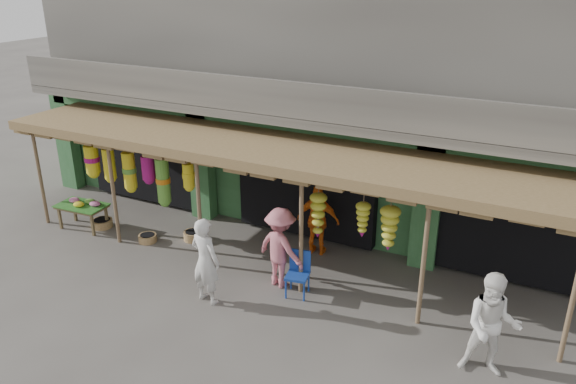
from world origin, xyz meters
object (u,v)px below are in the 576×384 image
at_px(blue_chair, 299,271).
at_px(person_vendor, 318,220).
at_px(person_right, 492,326).
at_px(person_front, 206,261).
at_px(person_shopper, 281,248).
at_px(flower_table, 83,206).

distance_m(blue_chair, person_vendor, 1.84).
bearing_deg(blue_chair, person_vendor, 90.67).
bearing_deg(person_right, person_front, 173.08).
distance_m(blue_chair, person_right, 4.00).
bearing_deg(person_front, person_shopper, -122.24).
xyz_separation_m(flower_table, person_vendor, (5.99, 1.48, 0.25)).
distance_m(person_vendor, person_shopper, 1.65).
distance_m(blue_chair, person_shopper, 0.61).
distance_m(person_front, person_vendor, 3.11).
xyz_separation_m(person_front, person_vendor, (1.18, 2.88, -0.06)).
bearing_deg(person_right, blue_chair, 158.27).
height_order(flower_table, person_front, person_front).
xyz_separation_m(blue_chair, person_shopper, (-0.48, 0.12, 0.36)).
distance_m(flower_table, person_front, 5.02).
xyz_separation_m(flower_table, person_shopper, (5.86, -0.17, 0.27)).
relative_size(blue_chair, person_shopper, 0.53).
relative_size(blue_chair, person_right, 0.51).
distance_m(person_right, person_vendor, 4.97).
height_order(person_front, person_right, person_right).
distance_m(person_right, person_shopper, 4.48).
distance_m(flower_table, blue_chair, 6.35).
bearing_deg(person_shopper, blue_chair, -179.23).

